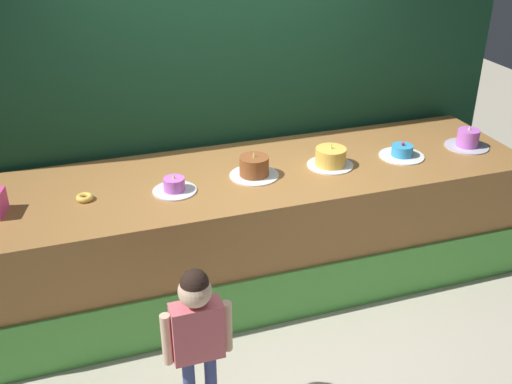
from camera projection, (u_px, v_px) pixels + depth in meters
ground_plane at (277, 322)px, 4.32m from camera, size 12.00×12.00×0.00m
stage_platform at (252, 228)px, 4.58m from camera, size 4.17×1.16×0.94m
curtain_backdrop at (224, 72)px, 4.67m from camera, size 4.77×0.08×2.99m
child_figure at (197, 326)px, 3.27m from camera, size 0.40×0.18×1.03m
donut at (85, 198)px, 3.98m from camera, size 0.11×0.11×0.04m
cake_far_left at (174, 186)px, 4.08m from camera, size 0.30×0.30×0.13m
cake_left at (254, 167)px, 4.28m from camera, size 0.36×0.36×0.20m
cake_center at (331, 158)px, 4.44m from camera, size 0.34×0.34×0.19m
cake_right at (402, 152)px, 4.60m from camera, size 0.34×0.34×0.12m
cake_far_right at (468, 140)px, 4.76m from camera, size 0.34×0.34×0.18m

